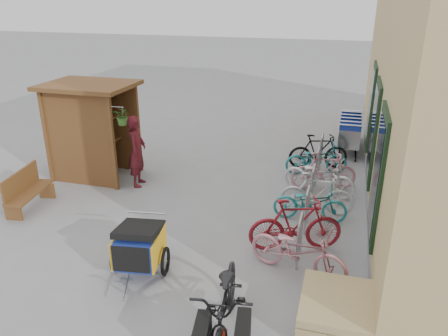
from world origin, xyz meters
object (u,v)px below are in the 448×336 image
(shopping_carts, at_px, (350,128))
(bike_3, at_px, (317,194))
(bike_6, at_px, (316,159))
(bike_0, at_px, (298,251))
(bike_1, at_px, (296,225))
(bike_7, at_px, (318,151))
(cargo_bike, at_px, (226,308))
(bike_4, at_px, (319,176))
(child_trailer, at_px, (139,245))
(person_kiosk, at_px, (137,151))
(pallet_stack, at_px, (336,310))
(bench, at_px, (26,190))
(bike_2, at_px, (310,203))
(kiosk, at_px, (88,117))
(bike_5, at_px, (324,171))

(shopping_carts, height_order, bike_3, shopping_carts)
(bike_6, bearing_deg, bike_0, 163.26)
(bike_1, bearing_deg, bike_7, -20.64)
(shopping_carts, xyz_separation_m, cargo_bike, (-1.40, -8.65, -0.09))
(bike_1, distance_m, bike_3, 1.57)
(bike_3, distance_m, bike_4, 1.01)
(child_trailer, height_order, person_kiosk, person_kiosk)
(bike_1, bearing_deg, shopping_carts, -27.55)
(pallet_stack, distance_m, bench, 6.92)
(child_trailer, bearing_deg, bike_2, 36.53)
(kiosk, height_order, bike_2, kiosk)
(shopping_carts, bearing_deg, bike_6, -108.43)
(bench, distance_m, child_trailer, 3.73)
(child_trailer, bearing_deg, bike_1, 21.17)
(shopping_carts, bearing_deg, bike_0, -95.62)
(bike_0, bearing_deg, bike_6, 17.76)
(cargo_bike, relative_size, bike_5, 1.42)
(bike_0, relative_size, bike_2, 1.14)
(bike_6, bearing_deg, child_trailer, 136.56)
(kiosk, distance_m, bike_3, 5.83)
(cargo_bike, distance_m, bike_6, 6.38)
(cargo_bike, height_order, bike_1, cargo_bike)
(bench, distance_m, bike_0, 6.05)
(kiosk, distance_m, pallet_stack, 7.50)
(pallet_stack, height_order, bike_7, bike_7)
(kiosk, xyz_separation_m, bike_4, (5.68, 0.45, -1.10))
(pallet_stack, xyz_separation_m, bike_1, (-0.82, 1.77, 0.31))
(bike_2, distance_m, bike_7, 3.03)
(person_kiosk, distance_m, bike_0, 5.00)
(child_trailer, height_order, bike_7, bike_7)
(bike_0, xyz_separation_m, bike_6, (-0.10, 4.53, -0.03))
(bike_0, distance_m, bike_4, 3.30)
(child_trailer, bearing_deg, kiosk, 121.96)
(child_trailer, bearing_deg, bike_6, 55.61)
(shopping_carts, bearing_deg, bike_3, -97.16)
(bike_2, bearing_deg, bike_3, -20.04)
(kiosk, relative_size, bike_1, 1.45)
(bike_0, bearing_deg, bike_4, 15.27)
(bike_4, distance_m, bike_6, 1.24)
(pallet_stack, relative_size, bike_3, 0.77)
(bike_6, xyz_separation_m, bike_7, (0.01, 0.45, 0.05))
(pallet_stack, bearing_deg, kiosk, 148.34)
(pallet_stack, height_order, cargo_bike, cargo_bike)
(pallet_stack, distance_m, bike_1, 1.97)
(child_trailer, distance_m, person_kiosk, 3.70)
(bike_4, bearing_deg, bike_6, 20.62)
(kiosk, relative_size, shopping_carts, 1.02)
(bike_3, height_order, bike_7, bike_7)
(bench, height_order, bike_6, bench)
(kiosk, height_order, person_kiosk, kiosk)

